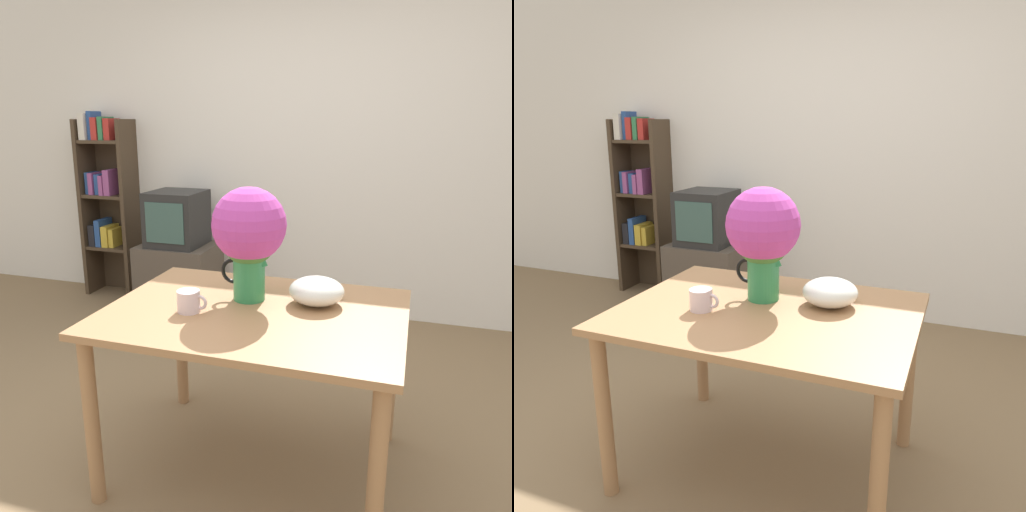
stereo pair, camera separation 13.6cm
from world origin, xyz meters
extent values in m
plane|color=#7F6647|center=(0.00, 0.00, 0.00)|extent=(12.00, 12.00, 0.00)
cube|color=silver|center=(0.00, 2.04, 1.30)|extent=(8.00, 0.05, 2.60)
cube|color=#A3754C|center=(0.23, 0.01, 0.74)|extent=(1.21, 0.91, 0.03)
cylinder|color=#A3754C|center=(-0.32, -0.38, 0.36)|extent=(0.06, 0.06, 0.72)
cylinder|color=#A3754C|center=(0.77, -0.38, 0.36)|extent=(0.06, 0.06, 0.72)
cylinder|color=#A3754C|center=(-0.32, 0.40, 0.36)|extent=(0.06, 0.06, 0.72)
cylinder|color=#A3754C|center=(0.77, 0.40, 0.36)|extent=(0.06, 0.06, 0.72)
cylinder|color=#2D844C|center=(0.16, 0.12, 0.86)|extent=(0.14, 0.14, 0.22)
cone|color=#2D844C|center=(0.22, 0.12, 0.94)|extent=(0.05, 0.05, 0.05)
torus|color=black|center=(0.09, 0.12, 0.87)|extent=(0.11, 0.02, 0.11)
sphere|color=#3D7033|center=(0.16, 0.12, 1.03)|extent=(0.24, 0.24, 0.24)
sphere|color=#B23D99|center=(0.16, 0.12, 1.08)|extent=(0.32, 0.32, 0.32)
cylinder|color=silver|center=(-0.02, -0.10, 0.80)|extent=(0.09, 0.09, 0.09)
torus|color=silver|center=(0.03, -0.10, 0.80)|extent=(0.06, 0.01, 0.06)
ellipsoid|color=silver|center=(0.45, 0.15, 0.81)|extent=(0.23, 0.23, 0.12)
cube|color=#4C4238|center=(-0.95, 1.64, 0.28)|extent=(0.59, 0.48, 0.56)
cube|color=black|center=(-0.95, 1.64, 0.77)|extent=(0.40, 0.42, 0.42)
cube|color=#33514C|center=(-0.95, 1.43, 0.77)|extent=(0.31, 0.01, 0.31)
cube|color=#423323|center=(-1.93, 1.88, 0.76)|extent=(0.04, 0.27, 1.52)
cube|color=#423323|center=(-1.51, 1.88, 0.76)|extent=(0.04, 0.27, 1.52)
cube|color=#423323|center=(-1.72, 2.01, 0.76)|extent=(0.46, 0.01, 1.52)
cube|color=#423323|center=(-1.72, 1.88, 0.43)|extent=(0.39, 0.25, 0.03)
cube|color=black|center=(-1.86, 1.88, 0.53)|extent=(0.06, 0.20, 0.18)
cube|color=#284C8E|center=(-1.80, 1.88, 0.56)|extent=(0.05, 0.21, 0.23)
cube|color=gold|center=(-1.73, 1.88, 0.53)|extent=(0.06, 0.20, 0.18)
cube|color=gold|center=(-1.67, 1.88, 0.52)|extent=(0.05, 0.18, 0.16)
cube|color=#423323|center=(-1.72, 1.88, 0.88)|extent=(0.39, 0.25, 0.03)
cube|color=#284C8E|center=(-1.87, 1.88, 0.99)|extent=(0.04, 0.16, 0.19)
cube|color=#934784|center=(-1.83, 1.88, 0.99)|extent=(0.04, 0.20, 0.18)
cube|color=#284C8E|center=(-1.77, 1.88, 0.98)|extent=(0.05, 0.17, 0.17)
cube|color=#934784|center=(-1.72, 1.88, 0.98)|extent=(0.04, 0.23, 0.17)
cube|color=#934784|center=(-1.66, 1.88, 1.00)|extent=(0.06, 0.21, 0.21)
cube|color=#423323|center=(-1.72, 1.88, 1.34)|extent=(0.39, 0.25, 0.03)
cube|color=silver|center=(-1.86, 1.88, 1.46)|extent=(0.06, 0.21, 0.21)
cube|color=#284C8E|center=(-1.80, 1.88, 1.47)|extent=(0.04, 0.15, 0.23)
cube|color=#B72D28|center=(-1.75, 1.88, 1.45)|extent=(0.05, 0.20, 0.18)
cube|color=#337A4C|center=(-1.69, 1.88, 1.45)|extent=(0.04, 0.19, 0.19)
cube|color=#B72D28|center=(-1.64, 1.88, 1.44)|extent=(0.06, 0.17, 0.17)
camera|label=1|loc=(0.82, -1.82, 1.50)|focal=35.00mm
camera|label=2|loc=(0.95, -1.77, 1.50)|focal=35.00mm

